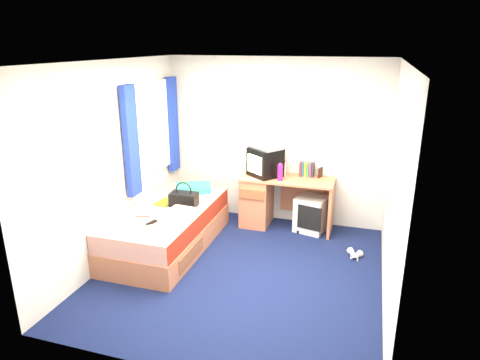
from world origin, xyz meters
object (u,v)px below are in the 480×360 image
(bed, at_px, (168,228))
(vcr, at_px, (266,146))
(crt_tv, at_px, (265,162))
(aerosol_can, at_px, (284,169))
(desk, at_px, (269,199))
(towel, at_px, (181,213))
(pillow, at_px, (194,188))
(storage_cube, at_px, (311,214))
(pink_water_bottle, at_px, (280,173))
(remote_control, at_px, (151,223))
(colour_swatch_fan, at_px, (151,228))
(white_heels, at_px, (354,255))
(handbag, at_px, (184,199))
(water_bottle, at_px, (144,213))
(magazine, at_px, (165,202))
(picture_frame, at_px, (320,172))

(bed, relative_size, vcr, 4.71)
(crt_tv, bearing_deg, aerosol_can, 56.56)
(desk, xyz_separation_m, crt_tv, (-0.06, 0.00, 0.55))
(bed, relative_size, towel, 6.89)
(pillow, height_order, crt_tv, crt_tv)
(storage_cube, height_order, pink_water_bottle, pink_water_bottle)
(storage_cube, height_order, remote_control, remote_control)
(desk, relative_size, colour_swatch_fan, 5.91)
(remote_control, distance_m, white_heels, 2.54)
(pillow, relative_size, white_heels, 1.78)
(aerosol_can, height_order, handbag, aerosol_can)
(aerosol_can, bearing_deg, pink_water_bottle, -91.27)
(colour_swatch_fan, bearing_deg, desk, 59.87)
(vcr, height_order, water_bottle, vcr)
(crt_tv, distance_m, remote_control, 1.90)
(aerosol_can, xyz_separation_m, white_heels, (1.09, -0.79, -0.81))
(water_bottle, xyz_separation_m, white_heels, (2.52, 0.70, -0.54))
(colour_swatch_fan, relative_size, remote_control, 1.38)
(colour_swatch_fan, xyz_separation_m, remote_control, (-0.06, 0.12, 0.00))
(pillow, height_order, water_bottle, pillow)
(water_bottle, bearing_deg, bed, 63.27)
(colour_swatch_fan, bearing_deg, magazine, 105.18)
(handbag, relative_size, water_bottle, 1.83)
(storage_cube, bearing_deg, remote_control, -123.18)
(crt_tv, bearing_deg, handbag, -94.95)
(aerosol_can, xyz_separation_m, water_bottle, (-1.43, -1.49, -0.28))
(crt_tv, distance_m, handbag, 1.30)
(aerosol_can, xyz_separation_m, colour_swatch_fan, (-1.18, -1.79, -0.30))
(bed, bearing_deg, white_heels, 9.63)
(bed, height_order, magazine, magazine)
(desk, xyz_separation_m, towel, (-0.80, -1.28, 0.18))
(storage_cube, height_order, aerosol_can, aerosol_can)
(desk, bearing_deg, water_bottle, -131.38)
(storage_cube, xyz_separation_m, magazine, (-1.83, -0.90, 0.30))
(picture_frame, bearing_deg, towel, -117.96)
(bed, distance_m, white_heels, 2.41)
(desk, distance_m, water_bottle, 1.88)
(vcr, height_order, magazine, vcr)
(pink_water_bottle, bearing_deg, aerosol_can, 88.73)
(vcr, distance_m, colour_swatch_fan, 2.04)
(handbag, distance_m, magazine, 0.30)
(desk, bearing_deg, magazine, -142.38)
(crt_tv, height_order, magazine, crt_tv)
(crt_tv, height_order, remote_control, crt_tv)
(magazine, height_order, water_bottle, water_bottle)
(aerosol_can, bearing_deg, vcr, -161.22)
(vcr, relative_size, colour_swatch_fan, 1.93)
(towel, bearing_deg, water_bottle, -164.40)
(magazine, distance_m, water_bottle, 0.48)
(magazine, xyz_separation_m, white_heels, (2.48, 0.22, -0.51))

